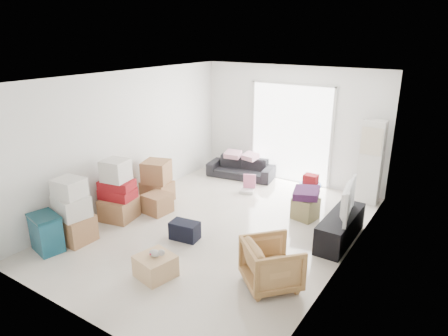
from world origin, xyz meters
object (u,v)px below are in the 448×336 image
sofa (241,165)px  wood_crate (156,266)px  ac_tower (371,162)px  television (342,211)px  armchair (272,262)px  storage_bins (46,233)px  tv_console (340,228)px  ottoman (305,208)px  kids_table (310,183)px

sofa → wood_crate: bearing=-84.8°
ac_tower → wood_crate: 4.88m
television → sofa: size_ratio=0.63×
television → sofa: bearing=50.2°
armchair → storage_bins: size_ratio=1.20×
tv_console → armchair: size_ratio=1.91×
sofa → ac_tower: bearing=-6.6°
sofa → ottoman: (2.21, -1.31, -0.11)m
television → ottoman: size_ratio=2.47×
armchair → tv_console: bearing=-60.8°
tv_console → sofa: (-3.04, 1.79, 0.08)m
kids_table → sofa: bearing=166.0°
tv_console → wood_crate: bearing=-127.3°
armchair → wood_crate: armchair is taller
ac_tower → wood_crate: (-1.87, -4.45, -0.71)m
ac_tower → sofa: bearing=-177.1°
kids_table → armchair: bearing=-78.0°
sofa → kids_table: (1.98, -0.49, 0.11)m
armchair → storage_bins: armchair is taller
tv_console → storage_bins: bearing=-143.1°
ac_tower → tv_console: bearing=-88.5°
ottoman → tv_console: bearing=-30.3°
tv_console → wood_crate: tv_console is taller
ac_tower → sofa: ac_tower is taller
ac_tower → tv_console: size_ratio=1.22×
television → sofa: (-3.04, 1.79, -0.23)m
ac_tower → storage_bins: 6.23m
sofa → tv_console: bearing=-39.9°
ottoman → wood_crate: 3.19m
storage_bins → armchair: bearing=18.0°
armchair → storage_bins: (-3.50, -1.14, -0.06)m
wood_crate → ac_tower: bearing=67.3°
ac_tower → ottoman: 1.78m
tv_console → armchair: (-0.40, -1.79, 0.14)m
tv_console → ottoman: bearing=149.7°
tv_console → kids_table: (-1.06, 1.30, 0.18)m
ac_tower → television: bearing=-88.5°
television → wood_crate: 3.18m
television → storage_bins: bearing=117.5°
tv_console → sofa: 3.53m
armchair → wood_crate: bearing=67.5°
television → ac_tower: bearing=-7.9°
tv_console → armchair: bearing=-102.7°
ac_tower → ottoman: (-0.78, -1.46, -0.67)m
tv_console → ottoman: tv_console is taller
storage_bins → wood_crate: (1.98, 0.41, -0.15)m
wood_crate → television: bearing=52.7°
tv_console → kids_table: kids_table is taller
ac_tower → ottoman: size_ratio=4.22×
ac_tower → television: ac_tower is taller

